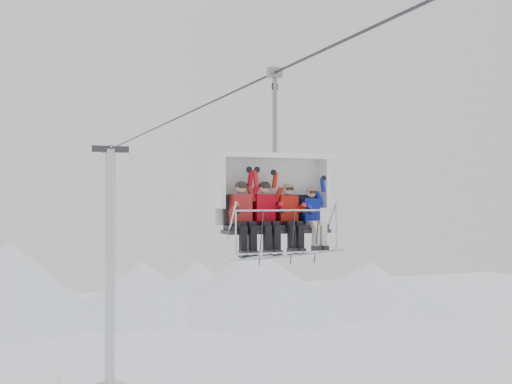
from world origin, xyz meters
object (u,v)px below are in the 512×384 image
object	(u,v)px
skier_center_left	(266,214)
lift_tower_right	(110,285)
skier_center_right	(289,215)
skier_far_right	(313,217)
chairlift_carrier	(272,192)
skier_far_left	(243,215)

from	to	relation	value
skier_center_left	lift_tower_right	bearing A→B (deg)	89.32
skier_center_left	skier_center_right	world-z (taller)	skier_center_left
skier_center_left	skier_far_right	bearing A→B (deg)	-0.85
chairlift_carrier	skier_center_left	world-z (taller)	chairlift_carrier
chairlift_carrier	skier_far_left	world-z (taller)	chairlift_carrier
lift_tower_right	skier_center_left	distance (m)	23.71
skier_far_left	skier_far_right	world-z (taller)	skier_far_left
skier_center_right	skier_far_right	xyz separation A→B (m)	(0.56, -0.01, -0.04)
skier_far_left	skier_center_left	distance (m)	0.53
skier_far_left	skier_far_right	size ratio (longest dim) A/B	1.00
skier_center_right	skier_far_right	bearing A→B (deg)	-1.18
skier_far_right	skier_center_left	bearing A→B (deg)	179.15
lift_tower_right	skier_far_right	xyz separation A→B (m)	(0.83, -23.30, 4.39)
skier_far_left	chairlift_carrier	bearing A→B (deg)	20.58
skier_center_left	skier_center_right	size ratio (longest dim) A/B	1.00
lift_tower_right	skier_far_right	size ratio (longest dim) A/B	7.99
skier_center_left	skier_center_right	xyz separation A→B (m)	(0.55, -0.00, -0.02)
skier_center_right	skier_far_right	size ratio (longest dim) A/B	1.00
lift_tower_right	skier_center_left	world-z (taller)	lift_tower_right
lift_tower_right	chairlift_carrier	bearing A→B (deg)	-90.00
lift_tower_right	skier_center_right	bearing A→B (deg)	-89.34
skier_center_left	skier_far_right	xyz separation A→B (m)	(1.11, -0.02, -0.06)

